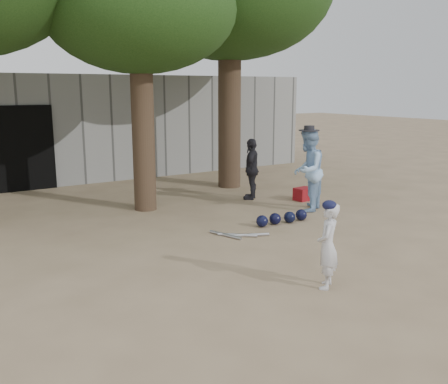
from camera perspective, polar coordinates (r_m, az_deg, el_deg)
ground at (r=7.33m, az=0.28°, el=-9.17°), size 70.00×70.00×0.00m
boy_player at (r=6.76m, az=11.77°, el=-6.04°), size 0.50×0.48×1.16m
spectator_blue at (r=10.88m, az=9.55°, el=2.45°), size 1.09×1.04×1.78m
spectator_dark at (r=11.93m, az=3.18°, el=2.64°), size 0.86×0.85×1.46m
red_bag at (r=12.03m, az=9.08°, el=-0.23°), size 0.45×0.35×0.30m
back_building at (r=16.54m, az=-19.78°, el=7.20°), size 16.00×5.24×3.00m
helmet_row at (r=9.90m, az=6.67°, el=-2.96°), size 1.19×0.29×0.23m
bat_pile at (r=9.02m, az=1.55°, el=-4.93°), size 0.84×0.76×0.06m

